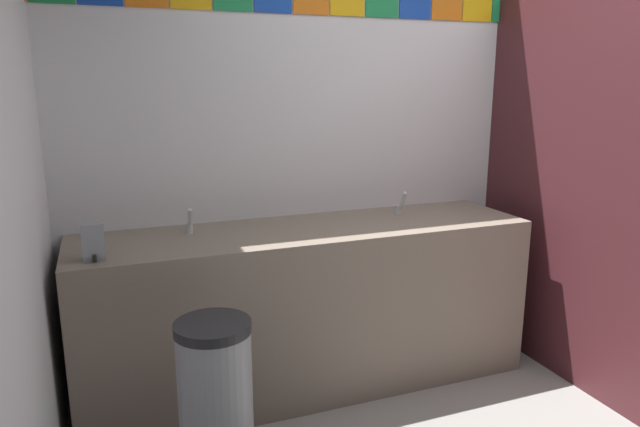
{
  "coord_description": "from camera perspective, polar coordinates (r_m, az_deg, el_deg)",
  "views": [
    {
      "loc": [
        -1.83,
        -1.45,
        1.61
      ],
      "look_at": [
        -0.91,
        0.94,
        1.02
      ],
      "focal_mm": 32.27,
      "sensor_mm": 36.0,
      "label": 1
    }
  ],
  "objects": [
    {
      "name": "vanity_counter",
      "position": [
        3.09,
        -1.17,
        -9.13
      ],
      "size": [
        2.34,
        0.6,
        0.87
      ],
      "color": "gray",
      "rests_on": "ground_plane"
    },
    {
      "name": "faucet_left",
      "position": [
        2.89,
        -12.81,
        -1.02
      ],
      "size": [
        0.04,
        0.1,
        0.14
      ],
      "color": "silver",
      "rests_on": "vanity_counter"
    },
    {
      "name": "trash_bin",
      "position": [
        2.41,
        -10.26,
        -18.43
      ],
      "size": [
        0.29,
        0.29,
        0.72
      ],
      "color": "#999EA3",
      "rests_on": "ground_plane"
    },
    {
      "name": "toilet",
      "position": [
        4.11,
        26.66,
        -6.91
      ],
      "size": [
        0.39,
        0.49,
        0.74
      ],
      "color": "white",
      "rests_on": "ground_plane"
    },
    {
      "name": "faucet_right",
      "position": [
        3.26,
        7.98,
        0.78
      ],
      "size": [
        0.04,
        0.1,
        0.14
      ],
      "color": "silver",
      "rests_on": "vanity_counter"
    },
    {
      "name": "wall_back",
      "position": [
        3.55,
        10.09,
        8.45
      ],
      "size": [
        4.16,
        0.09,
        2.66
      ],
      "color": "silver",
      "rests_on": "ground_plane"
    },
    {
      "name": "soap_dispenser",
      "position": [
        2.59,
        -21.56,
        -2.63
      ],
      "size": [
        0.09,
        0.09,
        0.16
      ],
      "color": "gray",
      "rests_on": "vanity_counter"
    }
  ]
}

